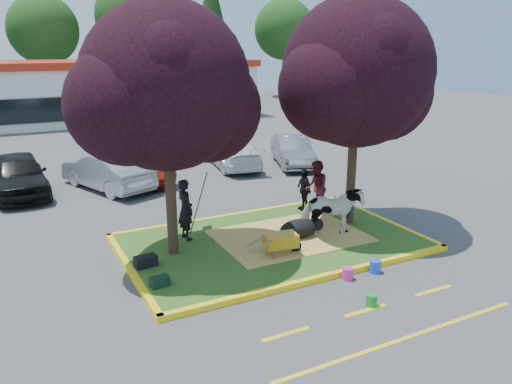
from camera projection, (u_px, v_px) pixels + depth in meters
name	position (u px, v px, depth m)	size (l,w,h in m)	color
ground	(272.00, 244.00, 14.37)	(90.00, 90.00, 0.00)	#424244
median_island	(272.00, 242.00, 14.35)	(8.00, 5.00, 0.15)	#2B531A
curb_near	(323.00, 278.00, 12.15)	(8.30, 0.16, 0.15)	yellow
curb_far	(234.00, 216.00, 16.55)	(8.30, 0.16, 0.15)	yellow
curb_left	(130.00, 270.00, 12.56)	(0.16, 5.30, 0.15)	yellow
curb_right	(382.00, 220.00, 16.14)	(0.16, 5.30, 0.15)	yellow
straw_bedding	(290.00, 236.00, 14.59)	(4.20, 3.00, 0.01)	tan
tree_purple_left	(167.00, 94.00, 12.24)	(5.06, 4.20, 6.51)	black
tree_purple_right	(358.00, 79.00, 14.52)	(5.30, 4.40, 6.82)	black
fire_lane_stripe_a	(286.00, 334.00, 9.91)	(1.10, 0.12, 0.01)	yellow
fire_lane_stripe_b	(366.00, 310.00, 10.79)	(1.10, 0.12, 0.01)	yellow
fire_lane_stripe_c	(433.00, 290.00, 11.67)	(1.10, 0.12, 0.01)	yellow
fire_lane_long	(405.00, 338.00, 9.77)	(6.00, 0.10, 0.01)	yellow
retail_building	(119.00, 89.00, 38.46)	(20.40, 8.40, 4.40)	silver
treeline	(82.00, 19.00, 44.77)	(46.58, 7.80, 14.63)	black
cow	(332.00, 212.00, 14.44)	(0.80, 1.75, 1.48)	silver
calf	(299.00, 228.00, 14.46)	(1.23, 0.70, 0.53)	black
handler	(185.00, 209.00, 14.16)	(0.65, 0.42, 1.77)	black
visitor_a	(316.00, 188.00, 16.28)	(0.87, 0.68, 1.79)	#4B1523
visitor_b	(304.00, 190.00, 16.74)	(0.83, 0.34, 1.41)	black
wheelbarrow	(281.00, 241.00, 13.17)	(1.58, 0.66, 0.59)	black
gear_bag_dark	(146.00, 261.00, 12.56)	(0.56, 0.30, 0.28)	black
gear_bag_green	(160.00, 281.00, 11.54)	(0.43, 0.27, 0.23)	black
bucket_green	(371.00, 300.00, 10.96)	(0.25, 0.25, 0.27)	#16952D
bucket_pink	(348.00, 274.00, 12.20)	(0.28, 0.28, 0.30)	#DF3194
bucket_blue	(375.00, 266.00, 12.57)	(0.30, 0.30, 0.32)	blue
car_black	(19.00, 175.00, 18.94)	(1.87, 4.64, 1.58)	black
car_silver	(107.00, 171.00, 19.70)	(1.59, 4.56, 1.50)	#9C9EA3
car_red	(134.00, 164.00, 20.98)	(2.38, 5.17, 1.44)	#9A250C
car_white	(233.00, 153.00, 23.26)	(1.85, 4.55, 1.32)	white
car_grey	(293.00, 151.00, 23.61)	(1.46, 4.20, 1.38)	#595C61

